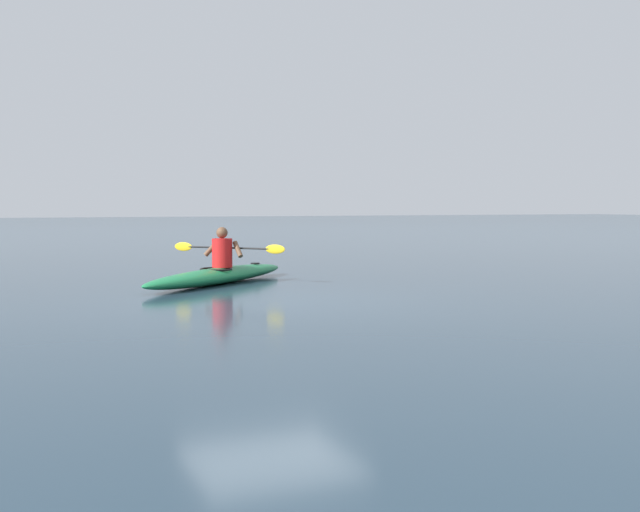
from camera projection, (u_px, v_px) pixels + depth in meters
ground_plane at (270, 301)px, 11.80m from camera, size 160.00×160.00×0.00m
kayak at (219, 276)px, 14.39m from camera, size 3.77×3.44×0.29m
kayaker at (223, 250)px, 14.49m from camera, size 1.63×1.84×0.75m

